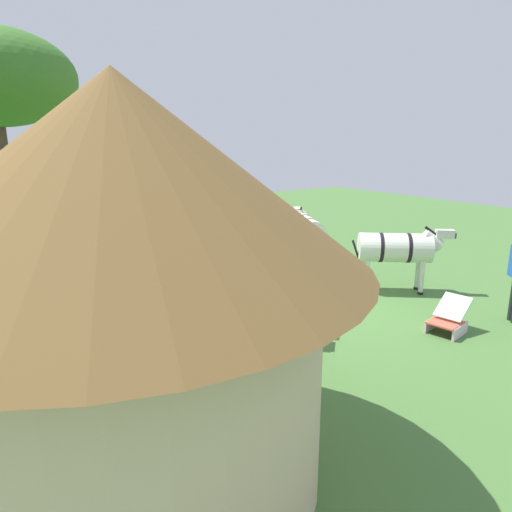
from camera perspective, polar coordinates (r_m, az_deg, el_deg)
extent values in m
plane|color=#477336|center=(10.14, 6.16, -5.98)|extent=(36.00, 36.00, 0.00)
cylinder|color=beige|center=(5.00, -14.97, -14.39)|extent=(3.79, 3.79, 2.30)
cone|color=brown|center=(4.41, -16.70, 9.81)|extent=(4.71, 4.71, 1.82)
cylinder|color=brown|center=(10.93, -10.60, 1.35)|extent=(0.10, 0.10, 2.19)
cone|color=#A38A46|center=(10.70, -10.97, 9.14)|extent=(4.08, 4.08, 0.78)
cube|color=silver|center=(11.02, -10.51, -0.56)|extent=(1.51, 0.99, 0.04)
cylinder|color=silver|center=(10.38, -11.17, -3.66)|extent=(0.06, 0.06, 0.70)
cylinder|color=silver|center=(11.61, -13.49, -1.86)|extent=(0.06, 0.06, 0.70)
cylinder|color=silver|center=(10.67, -7.08, -2.99)|extent=(0.06, 0.06, 0.70)
cylinder|color=silver|center=(11.86, -9.77, -1.31)|extent=(0.06, 0.06, 0.70)
cube|color=white|center=(11.21, -4.39, -1.54)|extent=(0.56, 0.55, 0.04)
cube|color=white|center=(11.18, -3.45, -0.37)|extent=(0.43, 0.19, 0.45)
cylinder|color=white|center=(11.06, -5.13, -2.98)|extent=(0.04, 0.04, 0.45)
cylinder|color=white|center=(11.42, -5.42, -2.42)|extent=(0.04, 0.04, 0.45)
cylinder|color=white|center=(11.12, -3.29, -2.86)|extent=(0.04, 0.04, 0.45)
cylinder|color=white|center=(11.48, -3.64, -2.31)|extent=(0.04, 0.04, 0.45)
cube|color=silver|center=(12.09, -13.38, -0.71)|extent=(0.48, 0.49, 0.04)
cube|color=silver|center=(12.20, -13.86, 0.49)|extent=(0.10, 0.44, 0.45)
cylinder|color=silver|center=(12.08, -12.12, -1.76)|extent=(0.04, 0.04, 0.45)
cylinder|color=silver|center=(11.91, -13.70, -2.08)|extent=(0.04, 0.04, 0.45)
cylinder|color=silver|center=(12.39, -12.94, -1.40)|extent=(0.04, 0.04, 0.45)
cylinder|color=silver|center=(12.22, -14.50, -1.72)|extent=(0.04, 0.04, 0.45)
cube|color=white|center=(10.05, -12.92, -3.75)|extent=(0.61, 0.61, 0.04)
cube|color=white|center=(9.82, -13.44, -2.84)|extent=(0.34, 0.34, 0.45)
cylinder|color=white|center=(10.35, -13.41, -4.56)|extent=(0.04, 0.04, 0.45)
cylinder|color=white|center=(10.20, -11.46, -4.73)|extent=(0.04, 0.04, 0.45)
cylinder|color=white|center=(10.05, -14.26, -5.20)|extent=(0.04, 0.04, 0.45)
cylinder|color=white|center=(9.89, -12.26, -5.39)|extent=(0.04, 0.04, 0.45)
cylinder|color=black|center=(11.16, -0.49, -1.67)|extent=(0.13, 0.13, 0.86)
cylinder|color=black|center=(11.01, -0.36, -1.88)|extent=(0.13, 0.13, 0.86)
cube|color=gold|center=(10.90, -0.44, 1.95)|extent=(0.51, 0.39, 0.61)
cylinder|color=tan|center=(11.15, -0.65, 2.33)|extent=(0.09, 0.09, 0.58)
cylinder|color=tan|center=(10.64, -0.21, 1.75)|extent=(0.09, 0.09, 0.58)
sphere|color=tan|center=(10.82, -0.44, 4.24)|extent=(0.23, 0.23, 0.23)
cube|color=#D45741|center=(9.26, 22.29, -7.58)|extent=(0.61, 0.64, 0.03)
cube|color=silver|center=(9.42, 23.11, -5.78)|extent=(0.61, 0.60, 0.36)
cube|color=silver|center=(9.26, 23.85, -8.48)|extent=(0.15, 0.60, 0.22)
cube|color=silver|center=(9.44, 20.92, -7.75)|extent=(0.15, 0.60, 0.22)
cylinder|color=silver|center=(8.98, 4.38, -1.78)|extent=(1.54, 1.56, 0.70)
cylinder|color=black|center=(9.27, 4.64, -1.28)|extent=(0.57, 0.56, 0.72)
cylinder|color=black|center=(8.73, 4.12, -2.26)|extent=(0.57, 0.56, 0.72)
cylinder|color=silver|center=(8.22, 3.66, -1.99)|extent=(0.61, 0.62, 0.52)
cube|color=silver|center=(7.91, 3.37, -1.43)|extent=(0.41, 0.41, 0.20)
cube|color=black|center=(7.75, 3.15, -2.00)|extent=(0.17, 0.17, 0.12)
cube|color=black|center=(8.17, 3.68, -0.64)|extent=(0.28, 0.29, 0.28)
cylinder|color=silver|center=(8.63, 5.04, -6.98)|extent=(0.11, 0.11, 0.76)
cylinder|color=black|center=(8.76, 4.99, -9.10)|extent=(0.13, 0.13, 0.06)
cylinder|color=silver|center=(8.68, 2.49, -6.80)|extent=(0.11, 0.11, 0.76)
cylinder|color=black|center=(8.82, 2.46, -8.91)|extent=(0.13, 0.13, 0.06)
cylinder|color=silver|center=(9.69, 5.92, -4.58)|extent=(0.11, 0.11, 0.76)
cylinder|color=black|center=(9.81, 5.86, -6.51)|extent=(0.13, 0.13, 0.06)
cylinder|color=silver|center=(9.74, 3.65, -4.44)|extent=(0.11, 0.11, 0.76)
cylinder|color=black|center=(9.86, 3.62, -6.35)|extent=(0.13, 0.13, 0.06)
cylinder|color=black|center=(9.77, 5.03, -1.07)|extent=(0.20, 0.20, 0.53)
cylinder|color=silver|center=(13.12, 6.27, 3.36)|extent=(1.80, 1.34, 0.69)
cylinder|color=black|center=(12.81, 6.64, 3.08)|extent=(0.37, 0.67, 0.70)
cylinder|color=black|center=(13.41, 5.95, 3.60)|extent=(0.37, 0.67, 0.70)
cylinder|color=silver|center=(13.89, 5.42, 4.74)|extent=(0.63, 0.51, 0.51)
cube|color=silver|center=(14.13, 5.17, 5.57)|extent=(0.44, 0.33, 0.20)
cube|color=black|center=(14.31, 5.00, 5.56)|extent=(0.16, 0.16, 0.12)
cube|color=black|center=(13.86, 5.44, 5.56)|extent=(0.35, 0.19, 0.28)
cylinder|color=silver|center=(13.81, 4.78, 1.22)|extent=(0.11, 0.11, 0.77)
cylinder|color=black|center=(13.90, 4.75, -0.20)|extent=(0.13, 0.13, 0.06)
cylinder|color=silver|center=(13.90, 6.30, 1.27)|extent=(0.11, 0.11, 0.77)
cylinder|color=black|center=(13.99, 6.26, -0.14)|extent=(0.13, 0.13, 0.06)
cylinder|color=silver|center=(12.62, 6.08, -0.07)|extent=(0.11, 0.11, 0.77)
cylinder|color=black|center=(12.71, 6.04, -1.62)|extent=(0.13, 0.13, 0.06)
cylinder|color=silver|center=(12.72, 7.73, -0.01)|extent=(0.11, 0.11, 0.77)
cylinder|color=black|center=(12.81, 7.68, -1.54)|extent=(0.13, 0.13, 0.06)
cylinder|color=black|center=(12.31, 7.29, 2.12)|extent=(0.23, 0.15, 0.53)
cylinder|color=silver|center=(11.14, 16.71, 0.99)|extent=(1.54, 1.70, 0.67)
cylinder|color=black|center=(11.08, 15.06, 1.03)|extent=(0.58, 0.49, 0.68)
cylinder|color=black|center=(11.21, 18.18, 0.95)|extent=(0.58, 0.49, 0.68)
cylinder|color=silver|center=(11.30, 20.83, 1.77)|extent=(0.57, 0.61, 0.51)
cube|color=silver|center=(11.35, 22.26, 2.52)|extent=(0.39, 0.42, 0.20)
cube|color=black|center=(11.41, 23.11, 2.34)|extent=(0.17, 0.17, 0.12)
cube|color=black|center=(11.26, 20.92, 2.77)|extent=(0.26, 0.31, 0.28)
cylinder|color=silver|center=(11.62, 19.30, -2.00)|extent=(0.11, 0.11, 0.80)
cylinder|color=black|center=(11.72, 19.15, -3.74)|extent=(0.13, 0.13, 0.06)
cylinder|color=silver|center=(11.28, 19.75, -2.53)|extent=(0.11, 0.11, 0.80)
cylinder|color=black|center=(11.38, 19.59, -4.31)|extent=(0.13, 0.13, 0.06)
cylinder|color=silver|center=(11.37, 13.23, -1.91)|extent=(0.11, 0.11, 0.80)
cylinder|color=black|center=(11.48, 13.12, -3.69)|extent=(0.13, 0.13, 0.06)
cylinder|color=silver|center=(11.02, 13.49, -2.45)|extent=(0.11, 0.11, 0.80)
cylinder|color=black|center=(11.13, 13.38, -4.27)|extent=(0.13, 0.13, 0.06)
cylinder|color=black|center=(11.02, 12.26, 0.59)|extent=(0.19, 0.21, 0.53)
cylinder|color=brown|center=(11.52, -27.92, 4.67)|extent=(0.22, 0.22, 3.81)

